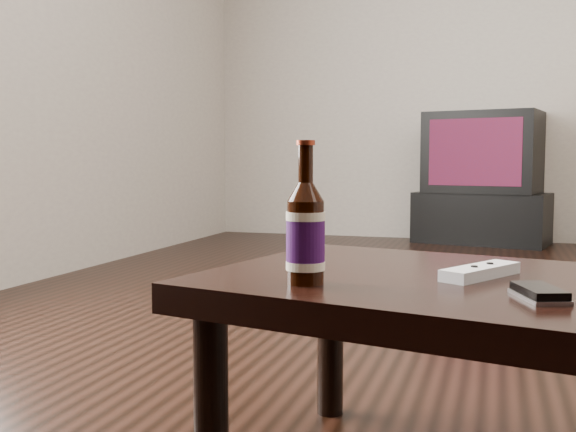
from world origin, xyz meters
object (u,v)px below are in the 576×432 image
(tv_stand, at_px, (481,218))
(phone, at_px, (539,293))
(beer_bottle, at_px, (306,234))
(coffee_table, at_px, (509,313))
(tv, at_px, (483,152))
(remote, at_px, (481,272))

(tv_stand, distance_m, phone, 3.90)
(beer_bottle, bearing_deg, phone, -2.48)
(coffee_table, relative_size, phone, 9.72)
(tv_stand, height_order, phone, phone)
(tv, bearing_deg, tv_stand, 90.00)
(tv, height_order, phone, tv)
(tv_stand, bearing_deg, beer_bottle, -80.25)
(tv_stand, xyz_separation_m, remote, (0.08, -3.73, 0.22))
(beer_bottle, height_order, phone, beer_bottle)
(tv_stand, height_order, tv, tv)
(remote, bearing_deg, tv, 121.33)
(beer_bottle, xyz_separation_m, remote, (0.27, 0.15, -0.07))
(remote, bearing_deg, coffee_table, -6.72)
(tv, distance_m, coffee_table, 3.78)
(tv_stand, xyz_separation_m, phone, (0.17, -3.89, 0.21))
(tv_stand, bearing_deg, tv, -90.00)
(remote, bearing_deg, beer_bottle, -121.81)
(tv_stand, distance_m, beer_bottle, 3.89)
(tv_stand, distance_m, tv, 0.46)
(beer_bottle, bearing_deg, tv, 87.22)
(tv_stand, bearing_deg, coffee_table, -75.45)
(tv, bearing_deg, phone, -74.95)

